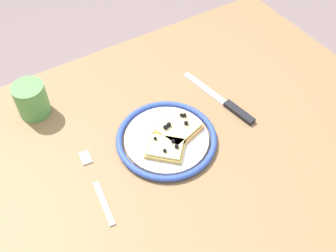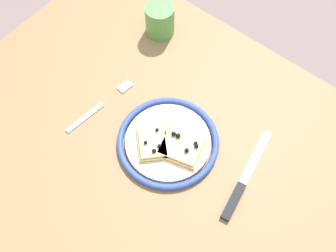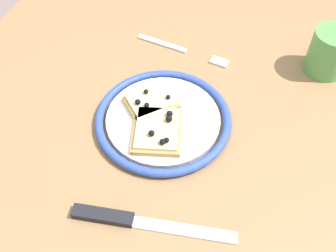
{
  "view_description": "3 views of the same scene",
  "coord_description": "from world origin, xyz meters",
  "px_view_note": "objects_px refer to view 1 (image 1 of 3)",
  "views": [
    {
      "loc": [
        -0.31,
        -0.46,
        1.46
      ],
      "look_at": [
        0.0,
        0.06,
        0.74
      ],
      "focal_mm": 42.22,
      "sensor_mm": 36.0,
      "label": 1
    },
    {
      "loc": [
        0.24,
        -0.28,
        1.57
      ],
      "look_at": [
        -0.04,
        0.06,
        0.74
      ],
      "focal_mm": 42.5,
      "sensor_mm": 36.0,
      "label": 2
    },
    {
      "loc": [
        0.38,
        0.18,
        1.25
      ],
      "look_at": [
        0.01,
        0.05,
        0.75
      ],
      "focal_mm": 41.15,
      "sensor_mm": 36.0,
      "label": 3
    }
  ],
  "objects_px": {
    "plate": "(166,139)",
    "pizza_slice_near": "(179,129)",
    "pizza_slice_far": "(166,148)",
    "knife": "(229,105)",
    "dining_table": "(179,166)",
    "fork": "(97,185)",
    "cup": "(32,100)"
  },
  "relations": [
    {
      "from": "plate",
      "to": "cup",
      "type": "height_order",
      "value": "cup"
    },
    {
      "from": "plate",
      "to": "pizza_slice_near",
      "type": "distance_m",
      "value": 0.04
    },
    {
      "from": "pizza_slice_near",
      "to": "pizza_slice_far",
      "type": "distance_m",
      "value": 0.07
    },
    {
      "from": "fork",
      "to": "cup",
      "type": "distance_m",
      "value": 0.28
    },
    {
      "from": "pizza_slice_far",
      "to": "fork",
      "type": "relative_size",
      "value": 0.53
    },
    {
      "from": "pizza_slice_far",
      "to": "fork",
      "type": "height_order",
      "value": "pizza_slice_far"
    },
    {
      "from": "pizza_slice_far",
      "to": "cup",
      "type": "bearing_deg",
      "value": 126.82
    },
    {
      "from": "cup",
      "to": "fork",
      "type": "bearing_deg",
      "value": -81.97
    },
    {
      "from": "dining_table",
      "to": "knife",
      "type": "height_order",
      "value": "knife"
    },
    {
      "from": "fork",
      "to": "cup",
      "type": "bearing_deg",
      "value": 98.03
    },
    {
      "from": "dining_table",
      "to": "plate",
      "type": "relative_size",
      "value": 4.74
    },
    {
      "from": "cup",
      "to": "knife",
      "type": "bearing_deg",
      "value": -29.43
    },
    {
      "from": "pizza_slice_far",
      "to": "knife",
      "type": "distance_m",
      "value": 0.22
    },
    {
      "from": "plate",
      "to": "pizza_slice_far",
      "type": "bearing_deg",
      "value": -124.1
    },
    {
      "from": "dining_table",
      "to": "cup",
      "type": "bearing_deg",
      "value": 131.44
    },
    {
      "from": "plate",
      "to": "knife",
      "type": "height_order",
      "value": "plate"
    },
    {
      "from": "plate",
      "to": "pizza_slice_far",
      "type": "distance_m",
      "value": 0.04
    },
    {
      "from": "knife",
      "to": "cup",
      "type": "distance_m",
      "value": 0.49
    },
    {
      "from": "dining_table",
      "to": "plate",
      "type": "height_order",
      "value": "plate"
    },
    {
      "from": "pizza_slice_near",
      "to": "cup",
      "type": "bearing_deg",
      "value": 137.13
    },
    {
      "from": "knife",
      "to": "fork",
      "type": "height_order",
      "value": "knife"
    },
    {
      "from": "dining_table",
      "to": "pizza_slice_near",
      "type": "xyz_separation_m",
      "value": [
        0.02,
        0.03,
        0.1
      ]
    },
    {
      "from": "plate",
      "to": "pizza_slice_near",
      "type": "height_order",
      "value": "pizza_slice_near"
    },
    {
      "from": "pizza_slice_near",
      "to": "fork",
      "type": "height_order",
      "value": "pizza_slice_near"
    },
    {
      "from": "dining_table",
      "to": "plate",
      "type": "distance_m",
      "value": 0.09
    },
    {
      "from": "cup",
      "to": "plate",
      "type": "bearing_deg",
      "value": -47.31
    },
    {
      "from": "pizza_slice_far",
      "to": "knife",
      "type": "bearing_deg",
      "value": 11.02
    },
    {
      "from": "dining_table",
      "to": "knife",
      "type": "bearing_deg",
      "value": 13.07
    },
    {
      "from": "knife",
      "to": "cup",
      "type": "relative_size",
      "value": 2.76
    },
    {
      "from": "plate",
      "to": "pizza_slice_near",
      "type": "bearing_deg",
      "value": 5.01
    },
    {
      "from": "dining_table",
      "to": "knife",
      "type": "relative_size",
      "value": 4.69
    },
    {
      "from": "pizza_slice_near",
      "to": "knife",
      "type": "relative_size",
      "value": 0.48
    }
  ]
}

